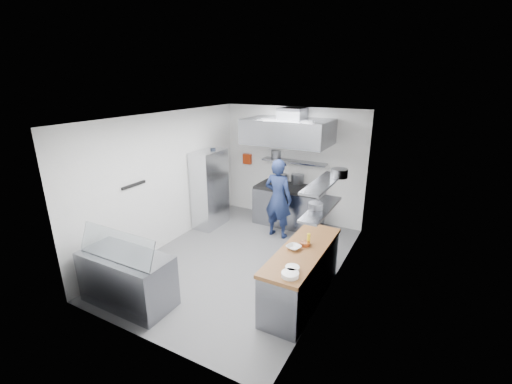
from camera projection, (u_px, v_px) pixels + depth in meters
The scene contains 34 objects.
floor at pixel (242, 260), 6.80m from camera, with size 5.00×5.00×0.00m, color #4F4F52.
ceiling at pixel (240, 117), 5.91m from camera, with size 5.00×5.00×0.00m, color silver.
wall_back at pixel (292, 165), 8.44m from camera, with size 3.60×0.02×2.80m, color white.
wall_front at pixel (139, 250), 4.26m from camera, with size 3.60×0.02×2.80m, color white.
wall_left at pixel (167, 180), 7.16m from camera, with size 5.00×0.02×2.80m, color white.
wall_right at pixel (336, 210), 5.54m from camera, with size 5.00×0.02×2.80m, color white.
gas_range at pixel (289, 206), 8.36m from camera, with size 1.60×0.80×0.90m, color gray.
cooktop at pixel (289, 188), 8.21m from camera, with size 1.57×0.78×0.06m, color black.
stock_pot_left at pixel (282, 178), 8.55m from camera, with size 0.28×0.28×0.20m, color slate.
stock_pot_mid at pixel (298, 179), 8.41m from camera, with size 0.31×0.31×0.24m, color slate.
over_range_shelf at pixel (294, 162), 8.22m from camera, with size 1.60×0.30×0.04m, color gray.
shelf_pot_a at pixel (277, 153), 8.60m from camera, with size 0.28×0.28×0.18m, color slate.
extractor_hood at pixel (288, 131), 7.63m from camera, with size 1.90×1.15×0.55m, color gray.
hood_duct at pixel (292, 113), 7.69m from camera, with size 0.55×0.55×0.24m, color slate.
red_firebox at pixel (247, 159), 8.94m from camera, with size 0.22×0.10×0.26m, color #A82D0D.
chef at pixel (278, 199), 7.58m from camera, with size 0.65×0.43×1.80m, color #18244A.
wire_rack at pixel (210, 189), 8.13m from camera, with size 0.50×0.90×1.85m, color silver.
rack_bin_a at pixel (206, 196), 8.02m from camera, with size 0.16×0.20×0.18m, color white.
rack_bin_b at pixel (214, 172), 8.16m from camera, with size 0.15×0.20×0.17m, color yellow.
rack_jar at pixel (213, 152), 7.93m from camera, with size 0.12×0.12×0.18m, color black.
knife_strip at pixel (134, 185), 6.35m from camera, with size 0.04×0.55×0.05m, color black.
prep_counter_base at pixel (302, 276), 5.50m from camera, with size 0.62×2.00×0.84m, color gray.
prep_counter_top at pixel (303, 251), 5.36m from camera, with size 0.65×2.04×0.06m, color brown.
plate_stack_a at pixel (290, 275), 4.60m from camera, with size 0.24×0.24×0.06m, color white.
plate_stack_b at pixel (292, 269), 4.74m from camera, with size 0.20×0.20×0.06m, color white.
copper_pan at pixel (305, 244), 5.44m from camera, with size 0.16×0.16×0.06m, color #B86134.
squeeze_bottle at pixel (309, 239), 5.48m from camera, with size 0.05×0.05×0.18m, color yellow.
mixing_bowl at pixel (294, 247), 5.34m from camera, with size 0.22×0.22×0.05m, color white.
wall_shelf_lower at pixel (321, 209), 5.33m from camera, with size 0.30×1.30×0.04m, color gray.
wall_shelf_upper at pixel (323, 183), 5.20m from camera, with size 0.30×1.30×0.04m, color gray.
shelf_pot_c at pixel (316, 206), 5.26m from camera, with size 0.22×0.22×0.10m, color slate.
shelf_pot_d at pixel (339, 173), 5.41m from camera, with size 0.27×0.27×0.14m, color slate.
display_case at pixel (128, 279), 5.40m from camera, with size 1.50×0.70×0.85m, color gray.
display_glass at pixel (116, 245), 5.10m from camera, with size 1.47×0.02×0.45m, color silver.
Camera 1 is at (3.10, -5.16, 3.45)m, focal length 24.00 mm.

